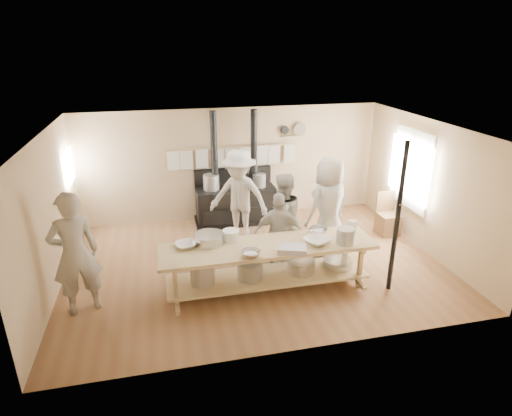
# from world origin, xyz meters

# --- Properties ---
(ground) EXTENTS (7.00, 7.00, 0.00)m
(ground) POSITION_xyz_m (0.00, 0.00, 0.00)
(ground) COLOR brown
(ground) RESTS_ON ground
(room_shell) EXTENTS (7.00, 7.00, 7.00)m
(room_shell) POSITION_xyz_m (0.00, 0.00, 1.62)
(room_shell) COLOR tan
(room_shell) RESTS_ON ground
(window_right) EXTENTS (0.09, 1.50, 1.65)m
(window_right) POSITION_xyz_m (3.47, 0.60, 1.50)
(window_right) COLOR beige
(window_right) RESTS_ON ground
(left_opening) EXTENTS (0.00, 0.90, 0.90)m
(left_opening) POSITION_xyz_m (-3.45, 2.00, 1.60)
(left_opening) COLOR white
(left_opening) RESTS_ON ground
(stove) EXTENTS (1.90, 0.75, 2.60)m
(stove) POSITION_xyz_m (-0.01, 2.12, 0.52)
(stove) COLOR black
(stove) RESTS_ON ground
(towel_rail) EXTENTS (3.00, 0.04, 0.47)m
(towel_rail) POSITION_xyz_m (-0.00, 2.40, 1.55)
(towel_rail) COLOR tan
(towel_rail) RESTS_ON ground
(back_wall_shelf) EXTENTS (0.63, 0.14, 0.32)m
(back_wall_shelf) POSITION_xyz_m (1.46, 2.43, 2.00)
(back_wall_shelf) COLOR tan
(back_wall_shelf) RESTS_ON ground
(prep_table) EXTENTS (3.60, 0.90, 0.85)m
(prep_table) POSITION_xyz_m (-0.01, -0.90, 0.52)
(prep_table) COLOR tan
(prep_table) RESTS_ON ground
(support_post) EXTENTS (0.08, 0.08, 2.60)m
(support_post) POSITION_xyz_m (2.05, -1.35, 1.30)
(support_post) COLOR black
(support_post) RESTS_ON ground
(cook_far_left) EXTENTS (0.85, 0.70, 2.00)m
(cook_far_left) POSITION_xyz_m (-3.00, -0.83, 1.00)
(cook_far_left) COLOR #A7A094
(cook_far_left) RESTS_ON ground
(cook_left) EXTENTS (1.05, 0.93, 1.79)m
(cook_left) POSITION_xyz_m (0.49, -0.03, 0.90)
(cook_left) COLOR #A7A094
(cook_left) RESTS_ON ground
(cook_center) EXTENTS (1.12, 0.93, 1.98)m
(cook_center) POSITION_xyz_m (1.50, 0.18, 0.99)
(cook_center) COLOR #A7A094
(cook_center) RESTS_ON ground
(cook_right) EXTENTS (0.95, 0.58, 1.52)m
(cook_right) POSITION_xyz_m (0.36, -0.31, 0.76)
(cook_right) COLOR #A7A094
(cook_right) RESTS_ON ground
(cook_by_window) EXTENTS (1.48, 1.31, 1.99)m
(cook_by_window) POSITION_xyz_m (-0.11, 1.07, 0.99)
(cook_by_window) COLOR #A7A094
(cook_by_window) RESTS_ON ground
(chair) EXTENTS (0.44, 0.44, 0.92)m
(chair) POSITION_xyz_m (3.15, 0.73, 0.27)
(chair) COLOR brown
(chair) RESTS_ON ground
(bowl_white_a) EXTENTS (0.39, 0.39, 0.08)m
(bowl_white_a) POSITION_xyz_m (-1.33, -0.68, 0.89)
(bowl_white_a) COLOR white
(bowl_white_a) RESTS_ON prep_table
(bowl_steel_a) EXTENTS (0.44, 0.44, 0.10)m
(bowl_steel_a) POSITION_xyz_m (-0.36, -1.23, 0.90)
(bowl_steel_a) COLOR silver
(bowl_steel_a) RESTS_ON prep_table
(bowl_white_b) EXTENTS (0.56, 0.56, 0.10)m
(bowl_white_b) POSITION_xyz_m (0.81, -1.02, 0.90)
(bowl_white_b) COLOR white
(bowl_white_b) RESTS_ON prep_table
(bowl_steel_b) EXTENTS (0.44, 0.44, 0.10)m
(bowl_steel_b) POSITION_xyz_m (0.96, -0.68, 0.90)
(bowl_steel_b) COLOR silver
(bowl_steel_b) RESTS_ON prep_table
(roasting_pan) EXTENTS (0.52, 0.43, 0.10)m
(roasting_pan) POSITION_xyz_m (0.32, -1.23, 0.90)
(roasting_pan) COLOR #B2B2B7
(roasting_pan) RESTS_ON prep_table
(mixing_bowl_large) EXTENTS (0.64, 0.64, 0.16)m
(mixing_bowl_large) POSITION_xyz_m (-0.94, -0.60, 0.93)
(mixing_bowl_large) COLOR silver
(mixing_bowl_large) RESTS_ON prep_table
(bucket_galv) EXTENTS (0.39, 0.39, 0.27)m
(bucket_galv) POSITION_xyz_m (1.27, -1.13, 0.99)
(bucket_galv) COLOR gray
(bucket_galv) RESTS_ON prep_table
(deep_bowl_enamel) EXTENTS (0.34, 0.34, 0.18)m
(deep_bowl_enamel) POSITION_xyz_m (-0.56, -0.57, 0.94)
(deep_bowl_enamel) COLOR white
(deep_bowl_enamel) RESTS_ON prep_table
(pitcher) EXTENTS (0.19, 0.19, 0.24)m
(pitcher) POSITION_xyz_m (1.55, -0.79, 0.97)
(pitcher) COLOR white
(pitcher) RESTS_ON prep_table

